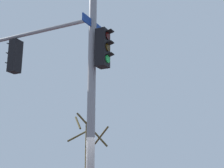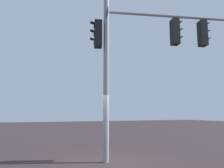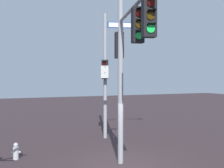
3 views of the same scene
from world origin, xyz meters
name	(u,v)px [view 2 (image 2 of 3)]	position (x,y,z in m)	size (l,w,h in m)	color
ground_plane	(110,162)	(0.00, 0.00, 0.00)	(80.00, 80.00, 0.00)	#35282C
main_signal_pole_assembly	(131,30)	(0.11, 0.89, 5.26)	(4.52, 5.75, 9.37)	gray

